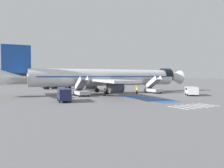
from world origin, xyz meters
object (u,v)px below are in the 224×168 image
object	(u,v)px
boarding_stairs_forward	(153,89)
terminal_building	(52,76)
ground_crew_0	(137,89)
service_van_0	(191,90)
airliner	(106,78)
traffic_cone_0	(185,93)
ground_crew_1	(137,90)
fuel_tanker	(57,83)
boarding_stairs_aft	(81,91)
ground_crew_2	(105,91)
service_van_1	(64,94)

from	to	relation	value
boarding_stairs_forward	terminal_building	bearing A→B (deg)	95.29
ground_crew_0	service_van_0	bearing A→B (deg)	-130.05
service_van_0	airliner	bearing A→B (deg)	172.01
airliner	traffic_cone_0	size ratio (longest dim) A/B	86.89
airliner	ground_crew_1	world-z (taller)	airliner
fuel_tanker	ground_crew_0	distance (m)	30.00
ground_crew_1	terminal_building	distance (m)	87.79
airliner	boarding_stairs_forward	world-z (taller)	airliner
airliner	boarding_stairs_aft	size ratio (longest dim) A/B	8.71
ground_crew_0	boarding_stairs_forward	bearing A→B (deg)	-91.95
boarding_stairs_forward	ground_crew_2	size ratio (longest dim) A/B	3.22
airliner	terminal_building	size ratio (longest dim) A/B	0.35
traffic_cone_0	terminal_building	world-z (taller)	terminal_building
boarding_stairs_forward	ground_crew_1	bearing A→B (deg)	-175.70
boarding_stairs_forward	fuel_tanker	distance (m)	32.96
service_van_0	traffic_cone_0	bearing A→B (deg)	96.76
service_van_1	ground_crew_1	size ratio (longest dim) A/B	3.08
boarding_stairs_forward	ground_crew_0	xyz separation A→B (m)	(-3.94, 1.39, 0.05)
terminal_building	boarding_stairs_forward	bearing A→B (deg)	-88.29
boarding_stairs_aft	ground_crew_1	world-z (taller)	boarding_stairs_aft
traffic_cone_0	terminal_building	distance (m)	93.26
boarding_stairs_aft	ground_crew_1	size ratio (longest dim) A/B	3.13
fuel_tanker	service_van_0	world-z (taller)	fuel_tanker
boarding_stairs_aft	traffic_cone_0	xyz separation A→B (m)	(23.31, -6.34, -0.74)
fuel_tanker	terminal_building	distance (m)	60.10
ground_crew_0	ground_crew_1	world-z (taller)	ground_crew_0
ground_crew_1	ground_crew_0	bearing A→B (deg)	-60.66
airliner	terminal_building	distance (m)	82.85
service_van_0	ground_crew_1	bearing A→B (deg)	169.53
boarding_stairs_forward	service_van_1	size ratio (longest dim) A/B	1.01
service_van_1	traffic_cone_0	xyz separation A→B (m)	(29.31, 1.48, -0.98)
traffic_cone_0	terminal_building	xyz separation A→B (m)	(-7.86, 92.85, 3.82)
fuel_tanker	service_van_1	xyz separation A→B (m)	(-8.45, -35.71, -0.55)
fuel_tanker	traffic_cone_0	world-z (taller)	fuel_tanker
ground_crew_0	airliner	bearing A→B (deg)	76.82
ground_crew_1	boarding_stairs_aft	bearing A→B (deg)	55.77
ground_crew_1	ground_crew_2	bearing A→B (deg)	66.11
boarding_stairs_forward	service_van_1	world-z (taller)	boarding_stairs_forward
ground_crew_0	traffic_cone_0	size ratio (longest dim) A/B	3.43
traffic_cone_0	terminal_building	size ratio (longest dim) A/B	0.00
boarding_stairs_aft	fuel_tanker	size ratio (longest dim) A/B	0.49
fuel_tanker	service_van_0	bearing A→B (deg)	16.84
boarding_stairs_aft	ground_crew_2	xyz separation A→B (m)	(4.45, -1.99, -0.06)
fuel_tanker	ground_crew_1	xyz separation A→B (m)	(10.77, -29.08, -0.81)
boarding_stairs_aft	airliner	bearing A→B (deg)	30.99
boarding_stairs_aft	service_van_0	world-z (taller)	boarding_stairs_aft
ground_crew_2	ground_crew_1	bearing A→B (deg)	33.99
airliner	boarding_stairs_aft	world-z (taller)	airliner
ground_crew_1	airliner	bearing A→B (deg)	17.20
service_van_0	ground_crew_1	size ratio (longest dim) A/B	2.83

